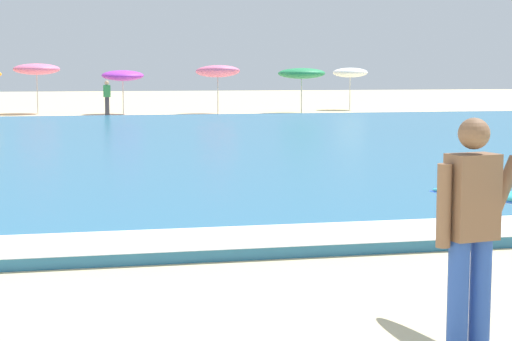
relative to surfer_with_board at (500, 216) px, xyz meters
The scene contains 9 objects.
sea 17.72m from the surfer_with_board, 99.95° to the left, with size 120.00×28.00×0.14m, color teal.
surf_foam 5.14m from the surfer_with_board, 127.17° to the left, with size 120.00×1.29×0.01m, color white.
surfer_with_board is the anchor object (origin of this frame).
beach_umbrella_2 36.52m from the surfer_with_board, 97.16° to the left, with size 2.17×2.17×2.37m.
beach_umbrella_3 35.00m from the surfer_with_board, 91.00° to the left, with size 1.96×1.98×2.09m.
beach_umbrella_4 34.53m from the surfer_with_board, 83.73° to the left, with size 2.08×2.13×2.36m.
beach_umbrella_5 34.97m from the surfer_with_board, 77.13° to the left, with size 2.25×2.26×2.17m.
beach_umbrella_6 38.54m from the surfer_with_board, 73.19° to the left, with size 1.81×1.81×2.18m.
beachgoer_near_row_left 33.80m from the surfer_with_board, 92.38° to the left, with size 0.32×0.20×1.58m.
Camera 1 is at (0.11, -4.27, 2.06)m, focal length 59.90 mm.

